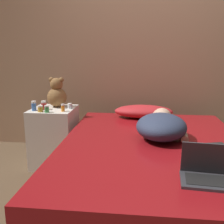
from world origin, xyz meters
TOP-DOWN VIEW (x-y plane):
  - ground_plane at (0.00, 0.00)m, footprint 12.00×12.00m
  - wall_back at (0.00, 1.27)m, footprint 8.00×0.06m
  - bed at (0.00, 0.00)m, footprint 1.49×1.99m
  - nightstand at (-1.03, 0.62)m, footprint 0.44×0.47m
  - pillow at (-0.07, 0.79)m, footprint 0.63×0.30m
  - person_lying at (0.07, 0.14)m, footprint 0.45×0.69m
  - laptop at (0.27, -0.61)m, footprint 0.32×0.23m
  - teddy_bear at (-1.01, 0.71)m, footprint 0.21×0.21m
  - bottle_amber at (-1.10, 0.45)m, footprint 0.05×0.05m
  - bottle_red at (-1.10, 0.56)m, footprint 0.05×0.05m
  - bottle_blue at (-1.18, 0.50)m, footprint 0.05×0.05m
  - bottle_clear at (-0.85, 0.63)m, footprint 0.05×0.05m
  - bottle_green at (-1.03, 0.43)m, footprint 0.04×0.04m
  - bottle_orange at (-0.88, 0.49)m, footprint 0.04×0.04m
  - book at (0.44, -0.12)m, footprint 0.25×0.22m

SIDE VIEW (x-z plane):
  - ground_plane at x=0.00m, z-range 0.00..0.00m
  - bed at x=0.00m, z-range 0.00..0.51m
  - nightstand at x=-1.03m, z-range 0.00..0.63m
  - book at x=0.44m, z-range 0.51..0.53m
  - laptop at x=0.27m, z-range 0.45..0.66m
  - pillow at x=-0.07m, z-range 0.51..0.65m
  - person_lying at x=0.07m, z-range 0.51..0.71m
  - bottle_clear at x=-0.85m, z-range 0.63..0.68m
  - bottle_amber at x=-1.10m, z-range 0.63..0.69m
  - bottle_green at x=-1.03m, z-range 0.63..0.70m
  - bottle_orange at x=-0.88m, z-range 0.63..0.70m
  - bottle_red at x=-1.10m, z-range 0.63..0.72m
  - bottle_blue at x=-1.18m, z-range 0.63..0.72m
  - teddy_bear at x=-1.01m, z-range 0.61..0.93m
  - wall_back at x=0.00m, z-range 0.00..2.60m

